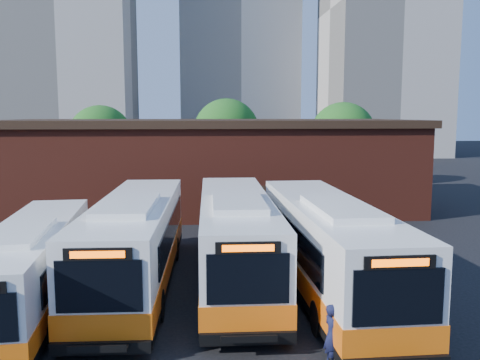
{
  "coord_description": "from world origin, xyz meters",
  "views": [
    {
      "loc": [
        -0.78,
        -16.83,
        6.76
      ],
      "look_at": [
        1.22,
        7.78,
        3.57
      ],
      "focal_mm": 38.0,
      "sensor_mm": 36.0,
      "label": 1
    }
  ],
  "objects": [
    {
      "name": "tree_mid",
      "position": [
        2.0,
        34.0,
        5.08
      ],
      "size": [
        6.56,
        6.56,
        8.36
      ],
      "color": "#382314",
      "rests_on": "ground"
    },
    {
      "name": "tower_right",
      "position": [
        30.0,
        68.0,
        24.34
      ],
      "size": [
        18.0,
        18.0,
        49.2
      ],
      "color": "#B1ABA3",
      "rests_on": "ground"
    },
    {
      "name": "bus_mideast",
      "position": [
        0.68,
        3.24,
        1.67
      ],
      "size": [
        3.05,
        13.53,
        3.67
      ],
      "rotation": [
        0.0,
        0.0,
        -0.02
      ],
      "color": "white",
      "rests_on": "ground"
    },
    {
      "name": "tree_east",
      "position": [
        13.0,
        31.0,
        4.83
      ],
      "size": [
        6.24,
        6.24,
        7.96
      ],
      "color": "#382314",
      "rests_on": "ground"
    },
    {
      "name": "transit_worker",
      "position": [
        2.75,
        -4.05,
        0.86
      ],
      "size": [
        0.53,
        0.7,
        1.72
      ],
      "primitive_type": "imported",
      "rotation": [
        0.0,
        0.0,
        1.78
      ],
      "color": "#131637",
      "rests_on": "ground"
    },
    {
      "name": "ground",
      "position": [
        0.0,
        0.0,
        0.0
      ],
      "size": [
        220.0,
        220.0,
        0.0
      ],
      "primitive_type": "plane",
      "color": "black"
    },
    {
      "name": "bus_midwest",
      "position": [
        -3.3,
        2.94,
        1.66
      ],
      "size": [
        3.15,
        13.48,
        3.65
      ],
      "rotation": [
        0.0,
        0.0,
        -0.03
      ],
      "color": "white",
      "rests_on": "ground"
    },
    {
      "name": "bus_west",
      "position": [
        -6.61,
        0.76,
        1.42
      ],
      "size": [
        3.21,
        11.63,
        3.13
      ],
      "rotation": [
        0.0,
        0.0,
        0.07
      ],
      "color": "white",
      "rests_on": "ground"
    },
    {
      "name": "depot_building",
      "position": [
        0.0,
        20.0,
        3.26
      ],
      "size": [
        28.6,
        12.6,
        6.4
      ],
      "color": "maroon",
      "rests_on": "ground"
    },
    {
      "name": "tree_west",
      "position": [
        -10.0,
        32.0,
        4.64
      ],
      "size": [
        6.0,
        6.0,
        7.65
      ],
      "color": "#382314",
      "rests_on": "ground"
    },
    {
      "name": "bus_east",
      "position": [
        4.04,
        1.51,
        1.68
      ],
      "size": [
        3.07,
        13.66,
        3.7
      ],
      "rotation": [
        0.0,
        0.0,
        0.02
      ],
      "color": "white",
      "rests_on": "ground"
    }
  ]
}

